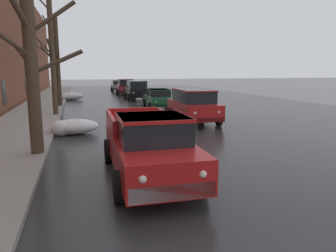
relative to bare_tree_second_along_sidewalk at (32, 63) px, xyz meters
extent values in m
cube|color=gray|center=(-1.41, 8.16, -2.96)|extent=(3.35, 80.00, 0.15)
cube|color=black|center=(-3.29, 11.89, -1.67)|extent=(0.08, 1.10, 1.60)
cube|color=black|center=(-3.29, 21.35, -1.42)|extent=(0.08, 1.10, 1.60)
cube|color=black|center=(-3.29, 23.99, 1.50)|extent=(0.08, 1.10, 1.60)
ellipsoid|color=white|center=(0.70, 20.72, -2.66)|extent=(2.34, 1.08, 0.74)
ellipsoid|color=white|center=(0.01, 20.75, -2.70)|extent=(0.80, 0.66, 0.66)
ellipsoid|color=white|center=(1.13, 3.63, -2.69)|extent=(2.11, 1.20, 0.68)
ellipsoid|color=white|center=(0.57, 3.41, -2.69)|extent=(0.82, 0.68, 0.68)
cylinder|color=#4C3D2D|center=(-0.01, 0.03, -0.17)|extent=(0.41, 0.41, 5.74)
cylinder|color=#4C3D2D|center=(-0.51, -0.50, 0.64)|extent=(1.13, 1.20, 0.92)
cylinder|color=#4C3D2D|center=(0.69, 0.05, 1.42)|extent=(1.48, 0.17, 1.12)
cylinder|color=#4C3D2D|center=(-0.24, -0.54, 1.60)|extent=(0.66, 1.33, 1.30)
cylinder|color=#4C3D2D|center=(-0.35, 0.49, 0.32)|extent=(0.81, 1.03, 0.93)
cylinder|color=#4C3D2D|center=(0.77, 0.05, 0.05)|extent=(1.63, 0.17, 0.83)
cylinder|color=#4C3D2D|center=(-0.01, 9.66, 0.50)|extent=(0.31, 0.31, 7.07)
cylinder|color=#4C3D2D|center=(-0.66, 9.99, 1.44)|extent=(1.40, 0.79, 1.57)
cylinder|color=#4C3D2D|center=(-0.27, 9.04, 0.78)|extent=(0.61, 1.31, 0.81)
cylinder|color=#4C3D2D|center=(-0.07, 8.97, 0.99)|extent=(0.23, 1.44, 1.08)
cylinder|color=#423323|center=(-0.01, 14.63, 0.29)|extent=(0.36, 0.36, 6.66)
cylinder|color=#423323|center=(-0.38, 13.99, 2.86)|extent=(0.84, 1.38, 1.40)
cylinder|color=#423323|center=(0.10, 13.72, 0.74)|extent=(0.34, 1.87, 0.78)
cylinder|color=#423323|center=(-0.22, 15.44, 1.79)|extent=(0.60, 1.78, 1.75)
cylinder|color=#423323|center=(-0.96, 14.86, 1.23)|extent=(1.97, 0.57, 1.33)
cube|color=red|center=(3.06, -2.81, -2.30)|extent=(1.93, 5.33, 0.76)
cube|color=black|center=(3.04, -3.55, -1.60)|extent=(1.63, 1.73, 0.64)
cube|color=red|center=(3.04, -3.55, -1.32)|extent=(1.67, 1.78, 0.08)
cube|color=red|center=(3.94, -1.77, -1.70)|extent=(0.16, 2.54, 0.44)
cube|color=red|center=(2.23, -1.73, -1.70)|extent=(0.16, 2.54, 0.44)
cube|color=red|center=(3.12, -0.21, -1.70)|extent=(1.71, 0.14, 0.44)
cube|color=#B7B7BC|center=(3.00, -5.39, -2.50)|extent=(1.72, 0.16, 0.32)
sphere|color=white|center=(3.59, -5.44, -2.18)|extent=(0.16, 0.16, 0.16)
sphere|color=white|center=(2.41, -5.41, -2.18)|extent=(0.16, 0.16, 0.16)
cylinder|color=black|center=(3.95, -4.41, -2.68)|extent=(0.24, 0.72, 0.72)
cylinder|color=black|center=(2.10, -4.37, -2.68)|extent=(0.24, 0.72, 0.72)
cylinder|color=black|center=(4.02, -1.24, -2.68)|extent=(0.24, 0.72, 0.72)
cylinder|color=black|center=(2.17, -1.20, -2.68)|extent=(0.24, 0.72, 0.72)
cube|color=red|center=(7.36, 5.18, -2.30)|extent=(2.07, 4.42, 0.80)
cube|color=black|center=(7.36, 5.22, -1.56)|extent=(1.75, 3.11, 0.68)
cube|color=red|center=(7.36, 5.22, -1.25)|extent=(1.79, 3.17, 0.06)
cube|color=#520B0B|center=(7.26, 3.06, -2.58)|extent=(1.84, 0.21, 0.22)
cube|color=#520B0B|center=(7.45, 7.29, -2.58)|extent=(1.84, 0.21, 0.22)
cylinder|color=black|center=(8.25, 3.79, -2.70)|extent=(0.21, 0.69, 0.68)
cylinder|color=black|center=(6.34, 3.88, -2.70)|extent=(0.21, 0.69, 0.68)
cylinder|color=black|center=(8.37, 6.48, -2.70)|extent=(0.21, 0.69, 0.68)
cylinder|color=black|center=(6.47, 6.56, -2.70)|extent=(0.21, 0.69, 0.68)
sphere|color=silver|center=(7.86, 3.00, -2.22)|extent=(0.14, 0.14, 0.14)
sphere|color=silver|center=(6.65, 3.06, -2.22)|extent=(0.14, 0.14, 0.14)
cube|color=#1E5633|center=(7.21, 12.14, -2.44)|extent=(2.03, 4.28, 0.60)
cube|color=black|center=(7.22, 12.35, -1.88)|extent=(1.66, 2.26, 0.52)
cube|color=#1E5633|center=(7.22, 12.35, -1.65)|extent=(1.70, 2.31, 0.06)
cube|color=black|center=(7.08, 10.11, -2.62)|extent=(1.74, 0.23, 0.22)
cube|color=black|center=(7.34, 14.17, -2.62)|extent=(1.74, 0.23, 0.22)
cylinder|color=black|center=(8.03, 10.79, -2.74)|extent=(0.22, 0.61, 0.60)
cylinder|color=black|center=(6.22, 10.91, -2.74)|extent=(0.22, 0.61, 0.60)
cylinder|color=black|center=(8.19, 13.37, -2.74)|extent=(0.22, 0.61, 0.60)
cylinder|color=black|center=(6.39, 13.49, -2.74)|extent=(0.22, 0.61, 0.60)
sphere|color=silver|center=(7.65, 10.04, -2.36)|extent=(0.14, 0.14, 0.14)
sphere|color=silver|center=(6.50, 10.12, -2.36)|extent=(0.14, 0.14, 0.14)
cube|color=black|center=(6.86, 19.50, -2.30)|extent=(1.97, 4.28, 0.80)
cube|color=black|center=(6.86, 19.54, -1.56)|extent=(1.67, 3.01, 0.68)
cube|color=black|center=(6.86, 19.54, -1.25)|extent=(1.71, 3.07, 0.06)
cube|color=black|center=(6.79, 17.44, -2.58)|extent=(1.80, 0.18, 0.22)
cube|color=black|center=(6.92, 21.56, -2.58)|extent=(1.80, 0.18, 0.22)
cylinder|color=black|center=(7.75, 18.16, -2.70)|extent=(0.20, 0.69, 0.68)
cylinder|color=black|center=(5.88, 18.22, -2.70)|extent=(0.20, 0.69, 0.68)
cylinder|color=black|center=(7.83, 20.78, -2.70)|extent=(0.20, 0.69, 0.68)
cylinder|color=black|center=(5.96, 20.84, -2.70)|extent=(0.20, 0.69, 0.68)
sphere|color=silver|center=(7.39, 17.39, -2.22)|extent=(0.14, 0.14, 0.14)
sphere|color=silver|center=(6.19, 17.43, -2.22)|extent=(0.14, 0.14, 0.14)
cube|color=maroon|center=(6.72, 25.88, -2.30)|extent=(2.12, 4.72, 0.80)
cube|color=black|center=(6.73, 25.93, -1.56)|extent=(1.78, 3.32, 0.68)
cube|color=maroon|center=(6.73, 25.93, -1.25)|extent=(1.82, 3.39, 0.06)
cube|color=black|center=(6.58, 23.63, -2.58)|extent=(1.81, 0.23, 0.22)
cube|color=black|center=(6.86, 28.14, -2.58)|extent=(1.81, 0.23, 0.22)
cylinder|color=black|center=(7.57, 24.40, -2.70)|extent=(0.22, 0.69, 0.68)
cylinder|color=black|center=(5.70, 24.52, -2.70)|extent=(0.22, 0.69, 0.68)
cylinder|color=black|center=(7.75, 27.25, -2.70)|extent=(0.22, 0.69, 0.68)
cylinder|color=black|center=(5.87, 27.37, -2.70)|extent=(0.22, 0.69, 0.68)
sphere|color=silver|center=(7.18, 23.56, -2.22)|extent=(0.14, 0.14, 0.14)
sphere|color=silver|center=(5.98, 23.64, -2.22)|extent=(0.14, 0.14, 0.14)
cube|color=slate|center=(6.66, 32.27, -2.44)|extent=(1.72, 4.01, 0.60)
cube|color=black|center=(6.66, 32.46, -1.88)|extent=(1.44, 2.10, 0.52)
cube|color=slate|center=(6.66, 32.46, -1.65)|extent=(1.48, 2.14, 0.06)
cube|color=#303032|center=(6.61, 30.33, -2.62)|extent=(1.58, 0.16, 0.22)
cube|color=#303032|center=(6.71, 34.20, -2.62)|extent=(1.58, 0.16, 0.22)
cylinder|color=black|center=(7.45, 31.01, -2.74)|extent=(0.20, 0.60, 0.60)
cylinder|color=black|center=(5.80, 31.06, -2.74)|extent=(0.20, 0.60, 0.60)
cylinder|color=black|center=(7.52, 33.48, -2.74)|extent=(0.20, 0.60, 0.60)
cylinder|color=black|center=(5.87, 33.52, -2.74)|extent=(0.20, 0.60, 0.60)
sphere|color=silver|center=(7.13, 30.29, -2.36)|extent=(0.14, 0.14, 0.14)
sphere|color=silver|center=(6.08, 30.31, -2.36)|extent=(0.14, 0.14, 0.14)
camera|label=1|loc=(1.35, -10.84, -0.21)|focal=33.68mm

